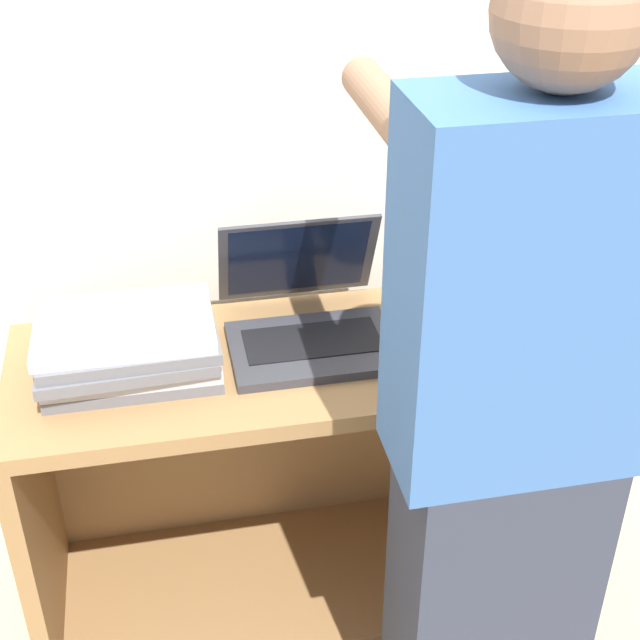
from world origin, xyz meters
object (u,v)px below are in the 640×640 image
object	(u,v)px
laptop_stack_right	(484,319)
laptop_open	(308,317)
person	(509,437)
laptop_stack_left	(128,347)

from	to	relation	value
laptop_stack_right	laptop_open	bearing A→B (deg)	170.86
laptop_open	person	size ratio (longest dim) A/B	0.23
laptop_stack_right	person	world-z (taller)	person
laptop_stack_left	laptop_open	bearing A→B (deg)	8.54
laptop_stack_left	person	bearing A→B (deg)	-37.88
laptop_open	person	xyz separation A→B (m)	(0.23, -0.53, 0.06)
laptop_open	laptop_stack_right	xyz separation A→B (m)	(0.38, -0.06, -0.01)
laptop_stack_left	person	xyz separation A→B (m)	(0.61, -0.47, 0.05)
laptop_stack_left	laptop_stack_right	distance (m)	0.75
laptop_stack_right	laptop_stack_left	bearing A→B (deg)	179.70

